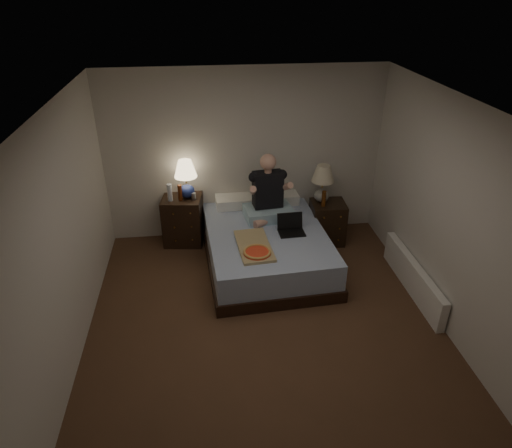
{
  "coord_description": "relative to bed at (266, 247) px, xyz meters",
  "views": [
    {
      "loc": [
        -0.6,
        -3.96,
        3.54
      ],
      "look_at": [
        0.0,
        0.9,
        0.85
      ],
      "focal_mm": 32.0,
      "sensor_mm": 36.0,
      "label": 1
    }
  ],
  "objects": [
    {
      "name": "radiator",
      "position": [
        1.74,
        -0.86,
        -0.06
      ],
      "size": [
        0.1,
        1.6,
        0.4
      ],
      "primitive_type": "cube",
      "color": "white",
      "rests_on": "floor"
    },
    {
      "name": "pizza_box",
      "position": [
        -0.2,
        -0.6,
        0.3
      ],
      "size": [
        0.46,
        0.79,
        0.08
      ],
      "primitive_type": null,
      "rotation": [
        0.0,
        0.0,
        0.08
      ],
      "color": "tan",
      "rests_on": "bed"
    },
    {
      "name": "wall_front",
      "position": [
        -0.19,
        -3.56,
        0.99
      ],
      "size": [
        4.0,
        0.0,
        2.5
      ],
      "primitive_type": "cube",
      "rotation": [
        -1.57,
        0.0,
        0.0
      ],
      "color": "silver",
      "rests_on": "ground"
    },
    {
      "name": "ceiling",
      "position": [
        -0.19,
        -1.31,
        2.24
      ],
      "size": [
        4.0,
        4.5,
        0.0
      ],
      "primitive_type": "cube",
      "rotation": [
        3.14,
        0.0,
        0.0
      ],
      "color": "white",
      "rests_on": "ground"
    },
    {
      "name": "nightstand_left",
      "position": [
        -1.13,
        0.74,
        0.1
      ],
      "size": [
        0.62,
        0.57,
        0.72
      ],
      "primitive_type": "cube",
      "rotation": [
        0.0,
        0.0,
        -0.14
      ],
      "color": "black",
      "rests_on": "floor"
    },
    {
      "name": "bed",
      "position": [
        0.0,
        0.0,
        0.0
      ],
      "size": [
        1.67,
        2.15,
        0.52
      ],
      "primitive_type": "cube",
      "rotation": [
        0.0,
        0.0,
        0.06
      ],
      "color": "#5875B0",
      "rests_on": "floor"
    },
    {
      "name": "floor",
      "position": [
        -0.19,
        -1.31,
        -0.26
      ],
      "size": [
        4.0,
        4.5,
        0.0
      ],
      "primitive_type": "cube",
      "color": "brown",
      "rests_on": "ground"
    },
    {
      "name": "beer_bottle_right",
      "position": [
        0.88,
        0.4,
        0.49
      ],
      "size": [
        0.06,
        0.06,
        0.23
      ],
      "primitive_type": "cylinder",
      "color": "#51280B",
      "rests_on": "nightstand_right"
    },
    {
      "name": "wall_right",
      "position": [
        1.81,
        -1.31,
        0.99
      ],
      "size": [
        0.0,
        4.5,
        2.5
      ],
      "primitive_type": "cube",
      "rotation": [
        1.57,
        0.0,
        -1.57
      ],
      "color": "silver",
      "rests_on": "ground"
    },
    {
      "name": "nightstand_right",
      "position": [
        0.98,
        0.47,
        0.06
      ],
      "size": [
        0.5,
        0.46,
        0.63
      ],
      "primitive_type": "cube",
      "rotation": [
        0.0,
        0.0,
        -0.04
      ],
      "color": "black",
      "rests_on": "floor"
    },
    {
      "name": "beer_bottle_left",
      "position": [
        -1.14,
        0.66,
        0.58
      ],
      "size": [
        0.06,
        0.06,
        0.23
      ],
      "primitive_type": "cylinder",
      "color": "#55220C",
      "rests_on": "nightstand_left"
    },
    {
      "name": "person",
      "position": [
        0.08,
        0.35,
        0.72
      ],
      "size": [
        0.72,
        0.59,
        0.93
      ],
      "primitive_type": null,
      "rotation": [
        0.0,
        0.0,
        0.12
      ],
      "color": "black",
      "rests_on": "bed"
    },
    {
      "name": "lamp_left",
      "position": [
        -1.04,
        0.74,
        0.74
      ],
      "size": [
        0.33,
        0.33,
        0.56
      ],
      "primitive_type": null,
      "rotation": [
        0.0,
        0.0,
        -0.04
      ],
      "color": "navy",
      "rests_on": "nightstand_left"
    },
    {
      "name": "wall_left",
      "position": [
        -2.19,
        -1.31,
        0.99
      ],
      "size": [
        0.0,
        4.5,
        2.5
      ],
      "primitive_type": "cube",
      "rotation": [
        1.57,
        0.0,
        1.57
      ],
      "color": "silver",
      "rests_on": "ground"
    },
    {
      "name": "laptop",
      "position": [
        0.32,
        -0.12,
        0.38
      ],
      "size": [
        0.35,
        0.29,
        0.24
      ],
      "primitive_type": null,
      "rotation": [
        0.0,
        0.0,
        0.04
      ],
      "color": "black",
      "rests_on": "bed"
    },
    {
      "name": "water_bottle",
      "position": [
        -1.28,
        0.66,
        0.59
      ],
      "size": [
        0.07,
        0.07,
        0.25
      ],
      "primitive_type": "cylinder",
      "color": "silver",
      "rests_on": "nightstand_left"
    },
    {
      "name": "lamp_right",
      "position": [
        0.89,
        0.54,
        0.65
      ],
      "size": [
        0.37,
        0.37,
        0.56
      ],
      "primitive_type": null,
      "rotation": [
        0.0,
        0.0,
        0.18
      ],
      "color": "gray",
      "rests_on": "nightstand_right"
    },
    {
      "name": "soda_can",
      "position": [
        -0.95,
        0.66,
        0.51
      ],
      "size": [
        0.07,
        0.07,
        0.1
      ],
      "primitive_type": "cylinder",
      "color": "beige",
      "rests_on": "nightstand_left"
    },
    {
      "name": "wall_back",
      "position": [
        -0.19,
        0.94,
        0.99
      ],
      "size": [
        4.0,
        0.0,
        2.5
      ],
      "primitive_type": "cube",
      "rotation": [
        1.57,
        0.0,
        0.0
      ],
      "color": "silver",
      "rests_on": "ground"
    }
  ]
}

